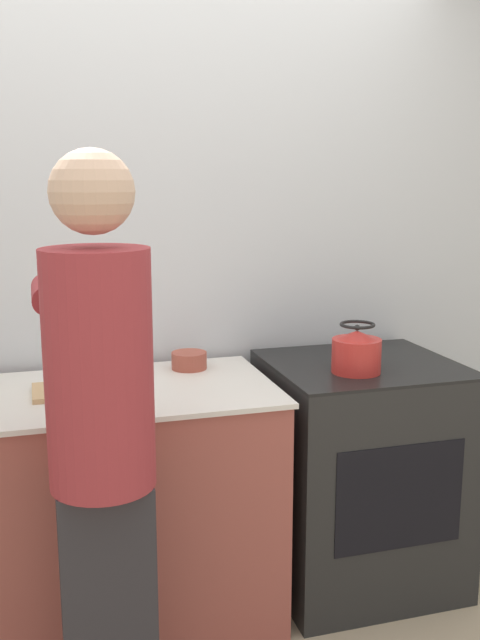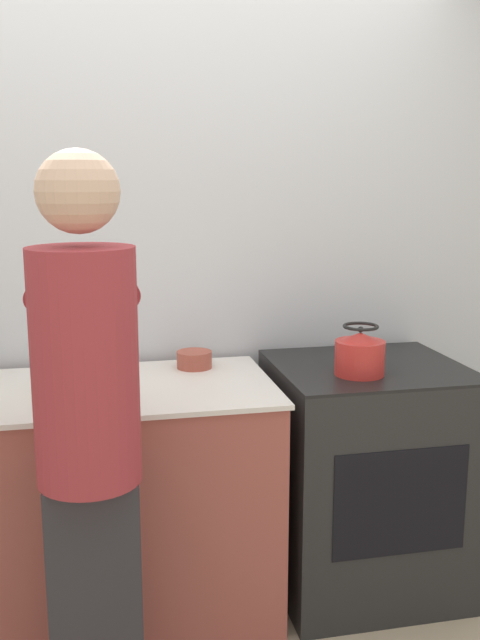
# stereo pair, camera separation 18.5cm
# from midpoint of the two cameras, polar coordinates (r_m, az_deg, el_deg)

# --- Properties ---
(wall_back) EXTENTS (8.00, 0.05, 2.60)m
(wall_back) POSITION_cam_midpoint_polar(r_m,az_deg,el_deg) (2.97, -5.28, 4.38)
(wall_back) COLOR silver
(wall_back) RESTS_ON ground_plane
(counter) EXTENTS (1.59, 0.69, 0.91)m
(counter) POSITION_cam_midpoint_polar(r_m,az_deg,el_deg) (2.79, -12.19, -14.47)
(counter) COLOR #9E4C42
(counter) RESTS_ON ground_plane
(oven) EXTENTS (0.73, 0.67, 0.93)m
(oven) POSITION_cam_midpoint_polar(r_m,az_deg,el_deg) (3.02, 11.76, -12.14)
(oven) COLOR black
(oven) RESTS_ON ground_plane
(person) EXTENTS (0.34, 0.58, 1.73)m
(person) POSITION_cam_midpoint_polar(r_m,az_deg,el_deg) (2.07, -9.55, -8.43)
(person) COLOR #2B292C
(person) RESTS_ON ground_plane
(cutting_board) EXTENTS (0.32, 0.21, 0.02)m
(cutting_board) POSITION_cam_midpoint_polar(r_m,az_deg,el_deg) (2.63, -10.68, -5.25)
(cutting_board) COLOR tan
(cutting_board) RESTS_ON counter
(knife) EXTENTS (0.20, 0.06, 0.01)m
(knife) POSITION_cam_midpoint_polar(r_m,az_deg,el_deg) (2.65, -10.36, -4.84)
(knife) COLOR silver
(knife) RESTS_ON cutting_board
(kettle) EXTENTS (0.19, 0.19, 0.19)m
(kettle) POSITION_cam_midpoint_polar(r_m,az_deg,el_deg) (2.71, 11.51, -2.68)
(kettle) COLOR red
(kettle) RESTS_ON oven
(bowl_mixing) EXTENTS (0.14, 0.14, 0.07)m
(bowl_mixing) POSITION_cam_midpoint_polar(r_m,az_deg,el_deg) (2.86, -1.83, -3.20)
(bowl_mixing) COLOR #9E4738
(bowl_mixing) RESTS_ON counter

